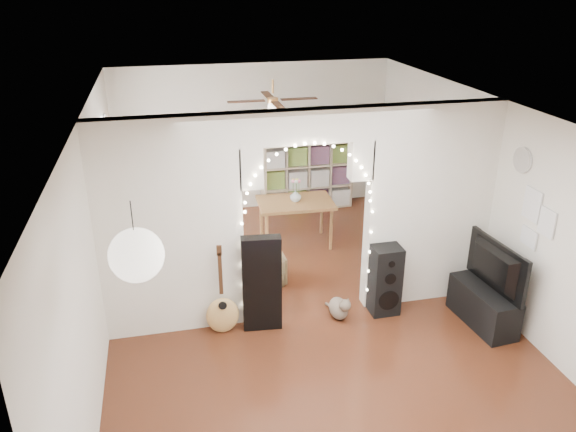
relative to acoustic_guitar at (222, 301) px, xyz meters
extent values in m
plane|color=black|center=(1.11, 0.25, -0.44)|extent=(7.50, 7.50, 0.00)
cube|color=white|center=(1.11, 0.25, 2.26)|extent=(5.00, 7.50, 0.02)
cube|color=silver|center=(1.11, 4.00, 0.91)|extent=(5.00, 0.02, 2.70)
cube|color=silver|center=(-1.39, 0.25, 0.91)|extent=(0.02, 7.50, 2.70)
cube|color=silver|center=(3.61, 0.25, 0.91)|extent=(0.02, 7.50, 2.70)
cube|color=silver|center=(-0.54, 0.25, 0.91)|extent=(1.70, 0.20, 2.70)
cube|color=silver|center=(2.76, 0.25, 0.91)|extent=(1.70, 0.20, 2.70)
cube|color=silver|center=(1.11, 0.25, 2.06)|extent=(1.60, 0.20, 0.40)
cube|color=white|center=(-1.36, 2.05, 1.06)|extent=(0.04, 1.20, 1.40)
cylinder|color=white|center=(3.59, -0.35, 1.66)|extent=(0.03, 0.31, 0.31)
sphere|color=white|center=(-0.79, -2.15, 1.81)|extent=(0.40, 0.40, 0.40)
cube|color=black|center=(0.50, 0.00, 0.18)|extent=(0.49, 0.21, 1.26)
ellipsoid|color=#BC804B|center=(0.00, 0.00, -0.02)|extent=(0.42, 0.20, 0.49)
cube|color=black|center=(0.00, 0.00, 0.39)|extent=(0.05, 0.04, 0.56)
cube|color=black|center=(0.00, 0.00, 0.70)|extent=(0.07, 0.04, 0.12)
ellipsoid|color=brown|center=(1.50, 0.00, -0.31)|extent=(0.31, 0.41, 0.26)
sphere|color=brown|center=(1.53, -0.15, -0.18)|extent=(0.18, 0.18, 0.15)
cone|color=brown|center=(1.49, -0.15, -0.10)|extent=(0.05, 0.05, 0.05)
cone|color=brown|center=(1.57, -0.15, -0.10)|extent=(0.05, 0.05, 0.05)
cylinder|color=brown|center=(1.45, 0.19, -0.40)|extent=(0.09, 0.25, 0.08)
cube|color=black|center=(2.12, 0.00, 0.03)|extent=(0.37, 0.32, 0.94)
cylinder|color=black|center=(2.12, -0.16, -0.18)|extent=(0.27, 0.02, 0.27)
cylinder|color=black|center=(2.12, -0.16, 0.13)|extent=(0.15, 0.02, 0.15)
cylinder|color=black|center=(2.12, -0.16, 0.34)|extent=(0.08, 0.02, 0.08)
cube|color=black|center=(3.24, -0.54, -0.19)|extent=(0.48, 1.03, 0.50)
imported|color=black|center=(3.24, -0.54, 0.36)|extent=(0.23, 1.08, 0.62)
cube|color=tan|center=(2.05, 3.75, 0.42)|extent=(1.70, 0.50, 1.73)
cube|color=olive|center=(1.47, 2.25, 0.29)|extent=(1.23, 0.85, 0.05)
cylinder|color=olive|center=(0.94, 1.95, -0.09)|extent=(0.05, 0.05, 0.70)
cylinder|color=olive|center=(1.97, 1.91, -0.09)|extent=(0.05, 0.05, 0.70)
cylinder|color=olive|center=(0.96, 2.59, -0.09)|extent=(0.05, 0.05, 0.70)
cylinder|color=olive|center=(2.00, 2.55, -0.09)|extent=(0.05, 0.05, 0.70)
imported|color=silver|center=(1.47, 2.25, 0.41)|extent=(0.19, 0.19, 0.19)
imported|color=#4F3F27|center=(0.24, 0.84, -0.22)|extent=(0.48, 0.50, 0.45)
imported|color=#4F3F27|center=(0.76, 1.09, -0.21)|extent=(0.51, 0.53, 0.46)
camera|label=1|loc=(-0.53, -5.90, 3.66)|focal=35.00mm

